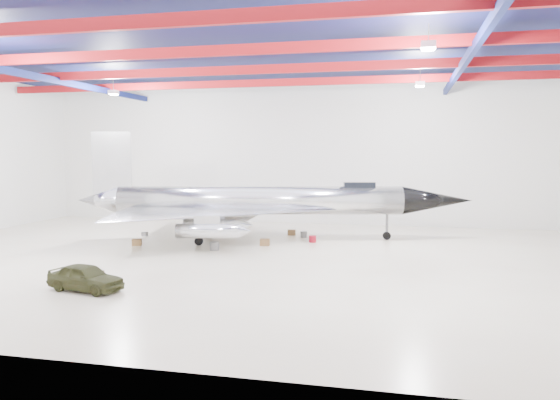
# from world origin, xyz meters

# --- Properties ---
(floor) EXTENTS (40.00, 40.00, 0.00)m
(floor) POSITION_xyz_m (0.00, 0.00, 0.00)
(floor) COLOR beige
(floor) RESTS_ON ground
(wall_back) EXTENTS (40.00, 0.00, 40.00)m
(wall_back) POSITION_xyz_m (0.00, 15.00, 5.50)
(wall_back) COLOR silver
(wall_back) RESTS_ON floor
(ceiling) EXTENTS (40.00, 40.00, 0.00)m
(ceiling) POSITION_xyz_m (0.00, 0.00, 11.00)
(ceiling) COLOR #0A0F38
(ceiling) RESTS_ON wall_back
(ceiling_structure) EXTENTS (39.50, 29.50, 1.08)m
(ceiling_structure) POSITION_xyz_m (0.00, 0.00, 10.32)
(ceiling_structure) COLOR maroon
(ceiling_structure) RESTS_ON ceiling
(jet_aircraft) EXTENTS (25.39, 17.41, 6.99)m
(jet_aircraft) POSITION_xyz_m (0.07, 6.28, 2.29)
(jet_aircraft) COLOR silver
(jet_aircraft) RESTS_ON floor
(jeep) EXTENTS (3.47, 1.91, 1.12)m
(jeep) POSITION_xyz_m (-3.45, -8.09, 0.56)
(jeep) COLOR #31341A
(jeep) RESTS_ON floor
(crate_ply) EXTENTS (0.67, 0.60, 0.39)m
(crate_ply) POSITION_xyz_m (-6.64, 2.40, 0.19)
(crate_ply) COLOR olive
(crate_ply) RESTS_ON floor
(toolbox_red) EXTENTS (0.54, 0.45, 0.35)m
(toolbox_red) POSITION_xyz_m (-3.33, 9.20, 0.18)
(toolbox_red) COLOR maroon
(toolbox_red) RESTS_ON floor
(engine_drum) EXTENTS (0.68, 0.68, 0.48)m
(engine_drum) POSITION_xyz_m (-1.45, 1.87, 0.24)
(engine_drum) COLOR #59595B
(engine_drum) RESTS_ON floor
(parts_bin) EXTENTS (0.57, 0.47, 0.37)m
(parts_bin) POSITION_xyz_m (1.73, 8.59, 0.18)
(parts_bin) COLOR olive
(parts_bin) RESTS_ON floor
(crate_small) EXTENTS (0.38, 0.31, 0.26)m
(crate_small) POSITION_xyz_m (-7.96, 6.05, 0.13)
(crate_small) COLOR #59595B
(crate_small) RESTS_ON floor
(tool_chest) EXTENTS (0.54, 0.54, 0.42)m
(tool_chest) POSITION_xyz_m (3.63, 5.95, 0.21)
(tool_chest) COLOR maroon
(tool_chest) RESTS_ON floor
(oil_barrel) EXTENTS (0.63, 0.54, 0.40)m
(oil_barrel) POSITION_xyz_m (0.99, 4.09, 0.20)
(oil_barrel) COLOR olive
(oil_barrel) RESTS_ON floor
(spares_box) EXTENTS (0.46, 0.46, 0.41)m
(spares_box) POSITION_xyz_m (2.73, 7.77, 0.20)
(spares_box) COLOR #59595B
(spares_box) RESTS_ON floor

